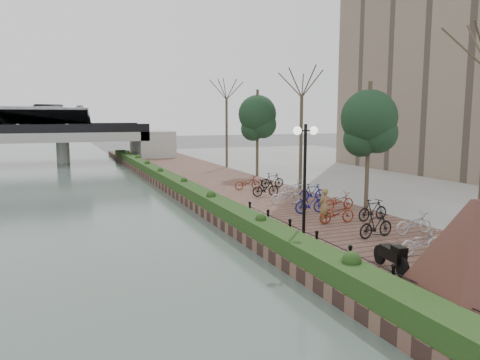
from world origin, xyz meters
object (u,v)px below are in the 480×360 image
granite_monument (473,254)px  motorcycle (391,254)px  lamppost (305,156)px  pedestrian (324,206)px

granite_monument → motorcycle: size_ratio=3.18×
lamppost → motorcycle: bearing=-80.3°
granite_monument → pedestrian: (1.57, 9.36, -0.61)m
granite_monument → motorcycle: (0.09, 3.09, -0.89)m
granite_monument → pedestrian: size_ratio=3.28×
motorcycle → pedestrian: 6.45m
lamppost → pedestrian: (2.20, 2.10, -2.46)m
motorcycle → pedestrian: pedestrian is taller
lamppost → motorcycle: lamppost is taller
granite_monument → pedestrian: granite_monument is taller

